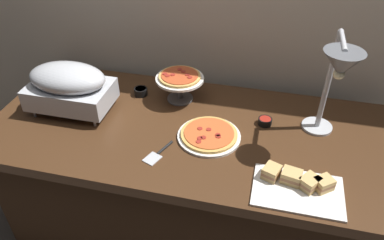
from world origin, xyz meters
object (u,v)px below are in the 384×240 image
chafing_dish (69,86)px  pizza_plate_center (180,80)px  heat_lamp (338,72)px  pizza_plate_front (209,135)px  sauce_cup_near (265,121)px  sandwich_platter (298,184)px  sauce_cup_far (141,91)px  serving_spatula (158,153)px

chafing_dish → pizza_plate_center: 0.54m
chafing_dish → heat_lamp: (1.18, -0.02, 0.24)m
pizza_plate_front → sauce_cup_near: same height
chafing_dish → sauce_cup_near: bearing=6.2°
pizza_plate_front → sandwich_platter: size_ratio=0.84×
pizza_plate_front → sauce_cup_far: size_ratio=4.12×
pizza_plate_front → sauce_cup_near: size_ratio=4.37×
heat_lamp → pizza_plate_front: bearing=-175.3°
chafing_dish → sandwich_platter: 1.14m
pizza_plate_center → sauce_cup_near: 0.47m
chafing_dish → pizza_plate_front: bearing=-4.7°
sandwich_platter → sauce_cup_far: size_ratio=4.91×
heat_lamp → serving_spatula: 0.79m
serving_spatula → sauce_cup_near: bearing=36.8°
sauce_cup_far → serving_spatula: sauce_cup_far is taller
chafing_dish → sauce_cup_far: size_ratio=5.68×
pizza_plate_front → serving_spatula: (-0.19, -0.16, -0.01)m
pizza_plate_center → heat_lamp: bearing=-18.8°
pizza_plate_front → pizza_plate_center: pizza_plate_center is taller
sandwich_platter → sauce_cup_far: 0.95m
sauce_cup_far → serving_spatula: bearing=-61.4°
pizza_plate_center → sauce_cup_near: (0.45, -0.11, -0.10)m
pizza_plate_center → sauce_cup_far: 0.23m
heat_lamp → sauce_cup_far: 0.99m
pizza_plate_center → sandwich_platter: bearing=-39.6°
chafing_dish → sauce_cup_near: 0.95m
pizza_plate_center → sauce_cup_near: bearing=-14.3°
chafing_dish → sandwich_platter: size_ratio=1.16×
pizza_plate_front → sauce_cup_far: (-0.42, 0.26, 0.01)m
sauce_cup_far → serving_spatula: size_ratio=0.41×
pizza_plate_front → sauce_cup_near: 0.29m
heat_lamp → pizza_plate_center: 0.77m
heat_lamp → sandwich_platter: heat_lamp is taller
chafing_dish → pizza_plate_front: 0.71m
heat_lamp → serving_spatula: (-0.67, -0.20, -0.38)m
sauce_cup_near → sandwich_platter: bearing=-67.8°
heat_lamp → pizza_plate_center: heat_lamp is taller
chafing_dish → serving_spatula: chafing_dish is taller
sandwich_platter → pizza_plate_front: bearing=150.4°
heat_lamp → sandwich_platter: 0.45m
heat_lamp → pizza_plate_center: (-0.69, 0.23, -0.27)m
sauce_cup_near → serving_spatula: 0.53m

